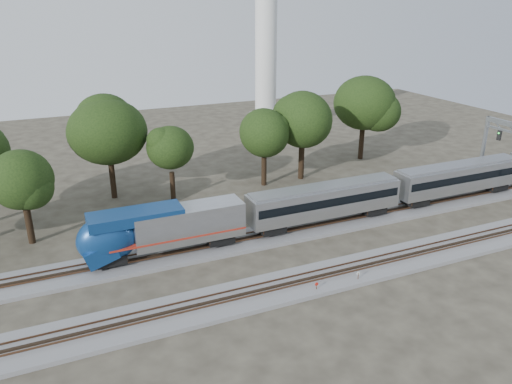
{
  "coord_description": "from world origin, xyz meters",
  "views": [
    {
      "loc": [
        -17.27,
        -38.32,
        24.18
      ],
      "look_at": [
        1.73,
        5.0,
        5.98
      ],
      "focal_mm": 35.0,
      "sensor_mm": 36.0,
      "label": 1
    }
  ],
  "objects": [
    {
      "name": "signal_gantry",
      "position": [
        38.0,
        6.0,
        7.02
      ],
      "size": [
        0.67,
        7.92,
        9.63
      ],
      "color": "gray",
      "rests_on": "ground"
    },
    {
      "name": "track_far",
      "position": [
        0.0,
        6.0,
        0.21
      ],
      "size": [
        160.0,
        5.0,
        0.73
      ],
      "color": "slate",
      "rests_on": "ground"
    },
    {
      "name": "tree_7",
      "position": [
        29.74,
        26.36,
        9.12
      ],
      "size": [
        9.28,
        9.28,
        13.09
      ],
      "color": "black",
      "rests_on": "ground"
    },
    {
      "name": "tree_6",
      "position": [
        16.19,
        21.74,
        8.67
      ],
      "size": [
        8.82,
        8.82,
        12.44
      ],
      "color": "black",
      "rests_on": "ground"
    },
    {
      "name": "switch_lever",
      "position": [
        6.29,
        -5.53,
        0.15
      ],
      "size": [
        0.58,
        0.48,
        0.3
      ],
      "primitive_type": "cube",
      "rotation": [
        0.0,
        0.0,
        -0.42
      ],
      "color": "#512D19",
      "rests_on": "ground"
    },
    {
      "name": "tree_5",
      "position": [
        10.12,
        21.39,
        7.46
      ],
      "size": [
        7.6,
        7.6,
        10.72
      ],
      "color": "black",
      "rests_on": "ground"
    },
    {
      "name": "tree_3",
      "position": [
        -9.85,
        24.87,
        8.84
      ],
      "size": [
        9.0,
        9.0,
        12.69
      ],
      "color": "black",
      "rests_on": "ground"
    },
    {
      "name": "switch_stand_white",
      "position": [
        7.2,
        -5.74,
        0.74
      ],
      "size": [
        0.37,
        0.08,
        1.16
      ],
      "rotation": [
        0.0,
        0.0,
        0.12
      ],
      "color": "#512D19",
      "rests_on": "ground"
    },
    {
      "name": "ground",
      "position": [
        0.0,
        0.0,
        0.0
      ],
      "size": [
        160.0,
        160.0,
        0.0
      ],
      "primitive_type": "plane",
      "color": "#383328",
      "rests_on": "ground"
    },
    {
      "name": "tree_4",
      "position": [
        -2.99,
        20.9,
        7.02
      ],
      "size": [
        7.16,
        7.16,
        10.09
      ],
      "color": "black",
      "rests_on": "ground"
    },
    {
      "name": "switch_stand_red",
      "position": [
        2.86,
        -5.7,
        0.68
      ],
      "size": [
        0.34,
        0.06,
        1.06
      ],
      "rotation": [
        0.0,
        0.0,
        0.0
      ],
      "color": "#512D19",
      "rests_on": "ground"
    },
    {
      "name": "tree_2",
      "position": [
        -19.98,
        15.05,
        7.11
      ],
      "size": [
        7.25,
        7.25,
        10.22
      ],
      "color": "black",
      "rests_on": "ground"
    },
    {
      "name": "track_near",
      "position": [
        0.0,
        -4.0,
        0.21
      ],
      "size": [
        160.0,
        5.0,
        0.73
      ],
      "color": "slate",
      "rests_on": "ground"
    }
  ]
}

